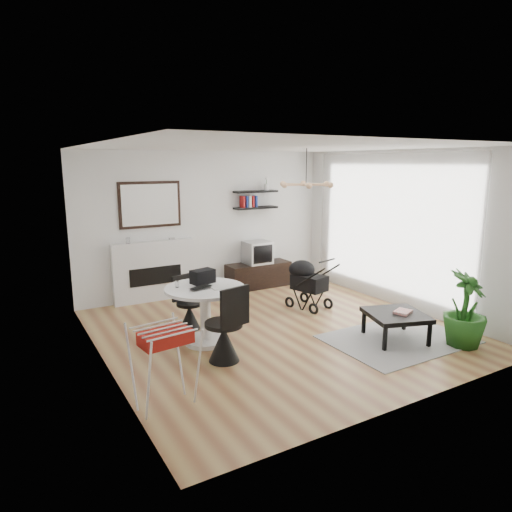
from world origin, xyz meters
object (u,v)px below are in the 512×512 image
stroller (307,285)px  coffee_table (396,316)px  fireplace (154,264)px  crt_tv (257,252)px  dining_table (205,306)px  potted_plant (465,309)px  drying_rack (165,365)px  tv_console (258,275)px

stroller → coffee_table: 1.87m
fireplace → crt_tv: 2.08m
dining_table → potted_plant: bearing=-31.7°
stroller → drying_rack: bearing=-164.1°
tv_console → potted_plant: (0.90, -4.03, 0.28)m
dining_table → stroller: 2.27m
fireplace → drying_rack: size_ratio=2.49×
dining_table → drying_rack: size_ratio=1.27×
fireplace → tv_console: size_ratio=1.64×
dining_table → coffee_table: (2.36, -1.27, -0.17)m
tv_console → dining_table: 3.05m
fireplace → potted_plant: bearing=-54.4°
crt_tv → drying_rack: bearing=-131.9°
fireplace → stroller: fireplace is taller
fireplace → stroller: size_ratio=2.35×
dining_table → coffee_table: 2.69m
potted_plant → dining_table: bearing=148.3°
fireplace → dining_table: size_ratio=1.95×
dining_table → stroller: bearing=15.4°
tv_console → crt_tv: crt_tv is taller
fireplace → drying_rack: (-1.08, -3.68, -0.23)m
stroller → coffee_table: bearing=-99.7°
crt_tv → stroller: crt_tv is taller
coffee_table → potted_plant: (0.66, -0.61, 0.16)m
tv_console → dining_table: bearing=-134.5°
fireplace → drying_rack: bearing=-106.4°
tv_console → stroller: size_ratio=1.43×
tv_console → stroller: stroller is taller
fireplace → tv_console: (2.10, -0.16, -0.44)m
dining_table → coffee_table: bearing=-28.2°
drying_rack → fireplace: bearing=66.8°
drying_rack → potted_plant: potted_plant is taller
stroller → coffee_table: (0.18, -1.87, -0.03)m
crt_tv → coffee_table: 3.45m
drying_rack → potted_plant: bearing=-14.1°
dining_table → drying_rack: drying_rack is taller
fireplace → potted_plant: size_ratio=2.06×
dining_table → drying_rack: (-1.06, -1.35, -0.08)m
coffee_table → potted_plant: size_ratio=0.92×
fireplace → coffee_table: 4.30m
fireplace → coffee_table: (2.34, -3.59, -0.32)m
crt_tv → coffee_table: (0.26, -3.42, -0.36)m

